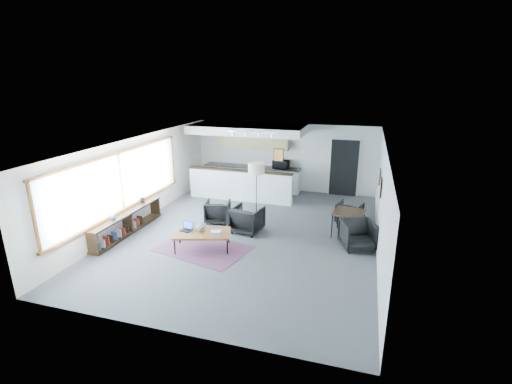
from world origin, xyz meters
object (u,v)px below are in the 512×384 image
(laptop, at_px, (187,228))
(dining_chair_near, at_px, (358,236))
(armchair_left, at_px, (218,210))
(ceramic_pot, at_px, (201,227))
(armchair_right, at_px, (247,218))
(dining_table, at_px, (349,214))
(floor_lamp, at_px, (256,170))
(coffee_table, at_px, (202,234))
(book_stack, at_px, (216,233))
(microwave, at_px, (281,163))
(dining_chair_far, at_px, (349,213))

(laptop, bearing_deg, dining_chair_near, 25.64)
(laptop, xyz_separation_m, armchair_left, (0.09, 1.85, -0.16))
(laptop, distance_m, dining_chair_near, 4.44)
(ceramic_pot, height_order, armchair_right, armchair_right)
(ceramic_pot, height_order, armchair_left, armchair_left)
(laptop, distance_m, dining_table, 4.44)
(ceramic_pot, relative_size, floor_lamp, 0.12)
(coffee_table, xyz_separation_m, armchair_right, (0.76, 1.40, -0.02))
(book_stack, xyz_separation_m, microwave, (0.41, 5.47, 0.62))
(ceramic_pot, distance_m, microwave, 5.50)
(ceramic_pot, height_order, dining_chair_far, ceramic_pot)
(armchair_left, relative_size, microwave, 1.27)
(dining_chair_far, bearing_deg, laptop, 52.16)
(laptop, bearing_deg, dining_chair_far, 46.57)
(armchair_left, height_order, armchair_right, armchair_right)
(book_stack, distance_m, dining_table, 3.73)
(ceramic_pot, height_order, microwave, microwave)
(coffee_table, bearing_deg, book_stack, -18.44)
(book_stack, distance_m, armchair_right, 1.46)
(book_stack, bearing_deg, dining_table, 32.07)
(armchair_left, xyz_separation_m, dining_chair_far, (3.89, 1.06, -0.07))
(ceramic_pot, bearing_deg, armchair_right, 58.66)
(floor_lamp, relative_size, dining_chair_far, 2.96)
(ceramic_pot, relative_size, armchair_left, 0.30)
(laptop, bearing_deg, coffee_table, 6.70)
(armchair_right, xyz_separation_m, dining_table, (2.79, 0.58, 0.23))
(coffee_table, relative_size, armchair_right, 1.92)
(dining_chair_near, bearing_deg, dining_chair_far, 77.69)
(coffee_table, distance_m, dining_chair_far, 4.61)
(laptop, height_order, dining_chair_near, dining_chair_near)
(laptop, xyz_separation_m, dining_chair_near, (4.28, 1.17, -0.18))
(book_stack, distance_m, armchair_left, 2.03)
(armchair_right, distance_m, dining_table, 2.86)
(book_stack, height_order, microwave, microwave)
(dining_chair_near, xyz_separation_m, microwave, (-3.04, 4.27, 0.78))
(floor_lamp, relative_size, microwave, 3.07)
(coffee_table, distance_m, ceramic_pot, 0.17)
(microwave, bearing_deg, dining_chair_near, -48.78)
(laptop, distance_m, floor_lamp, 2.95)
(ceramic_pot, xyz_separation_m, dining_chair_near, (3.90, 1.14, -0.23))
(ceramic_pot, relative_size, armchair_right, 0.27)
(coffee_table, height_order, floor_lamp, floor_lamp)
(floor_lamp, relative_size, dining_table, 1.88)
(coffee_table, bearing_deg, armchair_left, 83.14)
(ceramic_pot, relative_size, dining_table, 0.23)
(dining_table, bearing_deg, ceramic_pot, -152.03)
(armchair_right, bearing_deg, dining_table, -159.66)
(armchair_right, height_order, dining_chair_far, armchair_right)
(coffee_table, relative_size, ceramic_pot, 7.20)
(ceramic_pot, bearing_deg, dining_chair_far, 38.75)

